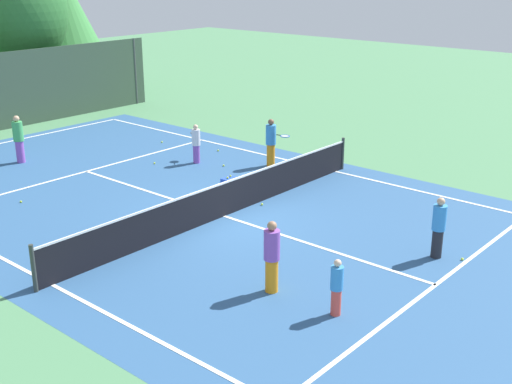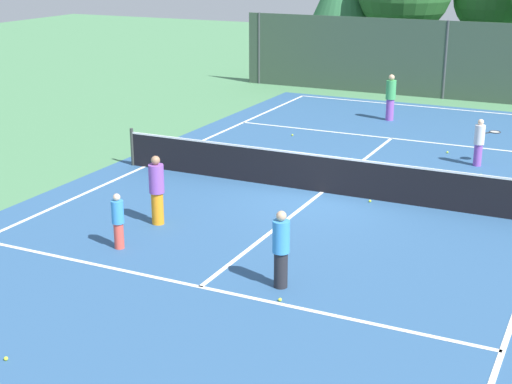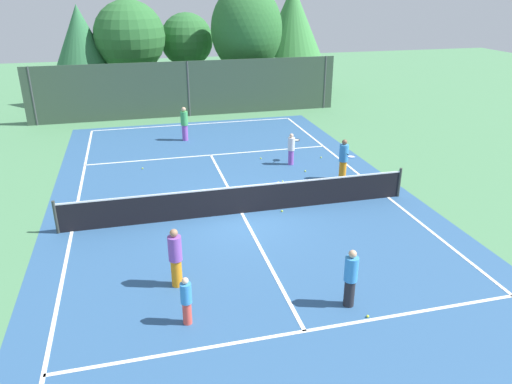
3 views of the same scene
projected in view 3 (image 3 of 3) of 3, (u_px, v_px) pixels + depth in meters
ground_plane at (242, 213)px, 16.69m from camera, size 80.00×80.00×0.00m
court_surface at (242, 213)px, 16.69m from camera, size 13.00×25.00×0.01m
tennis_net at (242, 199)px, 16.49m from camera, size 11.90×0.10×1.10m
perimeter_fence at (188, 89)px, 28.57m from camera, size 18.00×0.12×3.20m
tree_0 at (187, 40)px, 33.11m from camera, size 3.55×3.55×5.57m
tree_1 at (80, 35)px, 29.96m from camera, size 3.15×3.15×6.16m
tree_2 at (292, 20)px, 34.44m from camera, size 4.26×4.26×7.32m
tree_3 at (247, 30)px, 30.80m from camera, size 4.51×4.18×7.33m
tree_4 at (130, 37)px, 30.64m from camera, size 4.43×4.43×6.44m
player_0 at (184, 124)px, 24.25m from camera, size 0.36×0.36×1.68m
player_1 at (176, 257)px, 12.36m from camera, size 0.35×0.35×1.62m
player_2 at (291, 148)px, 21.00m from camera, size 0.74×0.80×1.38m
player_3 at (351, 278)px, 11.59m from camera, size 0.32×0.32×1.52m
player_4 at (186, 300)px, 11.01m from camera, size 0.26×0.26×1.22m
player_5 at (344, 159)px, 19.27m from camera, size 0.41×0.93×1.66m
ball_crate at (281, 187)px, 18.36m from camera, size 0.48×0.35×0.43m
tennis_ball_1 at (143, 168)px, 20.70m from camera, size 0.07×0.07×0.07m
tennis_ball_2 at (321, 157)px, 22.02m from camera, size 0.07×0.07×0.07m
tennis_ball_3 at (261, 158)px, 21.91m from camera, size 0.07×0.07×0.07m
tennis_ball_4 at (368, 316)px, 11.43m from camera, size 0.07×0.07×0.07m
tennis_ball_6 at (282, 211)px, 16.78m from camera, size 0.07×0.07×0.07m
tennis_ball_7 at (292, 142)px, 24.15m from camera, size 0.07×0.07×0.07m
tennis_ball_9 at (305, 171)px, 20.40m from camera, size 0.07×0.07×0.07m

